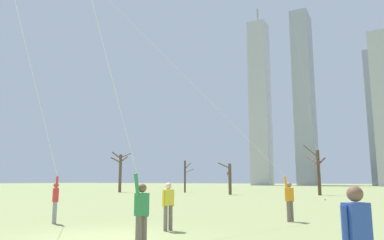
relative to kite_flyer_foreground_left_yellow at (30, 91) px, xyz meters
The scene contains 13 objects.
ground_plane 5.04m from the kite_flyer_foreground_left_yellow, 33.66° to the left, with size 400.00×400.00×0.00m, color #848E56.
kite_flyer_foreground_left_yellow is the anchor object (origin of this frame).
kite_flyer_midfield_right_pink 7.22m from the kite_flyer_foreground_left_yellow, 56.68° to the left, with size 12.29×12.40×17.02m.
kite_flyer_midfield_center_orange 4.94m from the kite_flyer_foreground_left_yellow, 17.49° to the right, with size 1.45×7.67×12.38m.
bystander_far_off_by_trees 5.81m from the kite_flyer_foreground_left_yellow, 49.39° to the left, with size 0.30×0.48×1.62m.
bystander_watching_nearby 10.09m from the kite_flyer_foreground_left_yellow, 12.06° to the right, with size 0.38×0.40×1.62m.
bare_tree_rightmost 42.72m from the kite_flyer_foreground_left_yellow, 111.49° to the left, with size 1.99×1.37×4.56m.
bare_tree_right_of_center 37.78m from the kite_flyer_foreground_left_yellow, 85.28° to the left, with size 2.38×2.10×5.87m.
bare_tree_center 35.55m from the kite_flyer_foreground_left_yellow, 101.19° to the left, with size 1.64×1.94×3.92m.
bare_tree_leftmost 43.33m from the kite_flyer_foreground_left_yellow, 124.22° to the left, with size 2.51×2.48×5.89m.
skyline_squat_block 136.75m from the kite_flyer_foreground_left_yellow, 84.84° to the left, with size 10.68×5.20×55.48m.
skyline_mid_tower_left 129.48m from the kite_flyer_foreground_left_yellow, 103.03° to the left, with size 6.94×6.67×67.80m.
skyline_wide_slab 136.49m from the kite_flyer_foreground_left_yellow, 96.02° to the left, with size 6.49×11.63×65.99m.
Camera 1 is at (7.60, -8.93, 1.69)m, focal length 34.31 mm.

